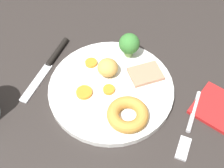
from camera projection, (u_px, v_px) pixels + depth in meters
The scene contains 12 objects.
dining_table at pixel (117, 86), 65.18cm from camera, with size 120.00×84.00×3.60cm, color #2B2623.
dinner_plate at pixel (112, 89), 61.52cm from camera, with size 25.22×25.22×1.40cm, color white.
meat_slice_main at pixel (146, 74), 62.48cm from camera, with size 6.45×4.95×0.80cm, color tan.
yorkshire_pudding at pixel (128, 114), 55.77cm from camera, with size 7.75×7.75×2.29cm, color #C68938.
roast_potato_left at pixel (107, 69), 61.54cm from camera, with size 4.24×4.20×3.56cm, color tan.
carrot_coin_front at pixel (107, 89), 60.25cm from camera, with size 2.33×2.33×0.69cm, color orange.
carrot_coin_back at pixel (84, 92), 59.73cm from camera, with size 3.17×3.17×0.70cm, color orange.
carrot_coin_side at pixel (91, 63), 64.42cm from camera, with size 2.54×2.54×0.61cm, color orange.
broccoli_floret at pixel (131, 45), 63.49cm from camera, with size 4.40×4.40×5.66cm.
fork at pixel (190, 126), 56.78cm from camera, with size 2.13×15.29×0.90cm.
knife at pixel (50, 63), 66.11cm from camera, with size 1.90×18.52×1.20cm.
folded_napkin at pixel (223, 111), 58.74cm from camera, with size 11.00×9.00×0.80cm, color red.
Camera 1 is at (-14.84, 36.13, 53.99)cm, focal length 48.87 mm.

